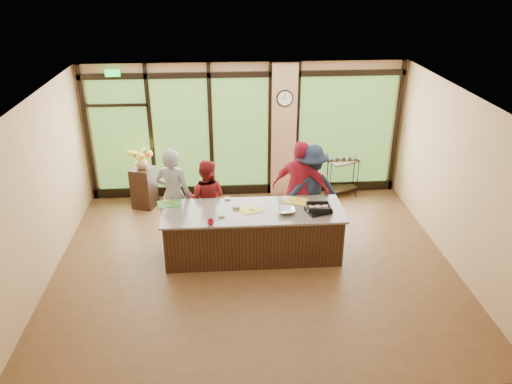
{
  "coord_description": "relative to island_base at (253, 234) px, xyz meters",
  "views": [
    {
      "loc": [
        -0.5,
        -7.5,
        4.97
      ],
      "look_at": [
        0.06,
        0.4,
        1.23
      ],
      "focal_mm": 35.0,
      "sensor_mm": 36.0,
      "label": 1
    }
  ],
  "objects": [
    {
      "name": "roasting_pan",
      "position": [
        1.14,
        -0.14,
        0.52
      ],
      "size": [
        0.48,
        0.43,
        0.07
      ],
      "primitive_type": "cube",
      "rotation": [
        0.0,
        0.0,
        0.31
      ],
      "color": "black",
      "rests_on": "countertop"
    },
    {
      "name": "floor",
      "position": [
        0.0,
        -0.3,
        -0.44
      ],
      "size": [
        7.0,
        7.0,
        0.0
      ],
      "primitive_type": "plane",
      "color": "#53381D",
      "rests_on": "ground"
    },
    {
      "name": "mixing_bowl",
      "position": [
        0.57,
        -0.13,
        0.52
      ],
      "size": [
        0.33,
        0.33,
        0.08
      ],
      "primitive_type": "imported",
      "rotation": [
        0.0,
        0.0,
        0.05
      ],
      "color": "silver",
      "rests_on": "countertop"
    },
    {
      "name": "cook_midleft",
      "position": [
        -0.84,
        0.84,
        0.34
      ],
      "size": [
        0.87,
        0.74,
        1.56
      ],
      "primitive_type": "imported",
      "rotation": [
        0.0,
        0.0,
        2.92
      ],
      "color": "maroon",
      "rests_on": "floor"
    },
    {
      "name": "flower_vase",
      "position": [
        -2.23,
        2.16,
        0.6
      ],
      "size": [
        0.29,
        0.29,
        0.29
      ],
      "primitive_type": "imported",
      "rotation": [
        0.0,
        0.0,
        0.08
      ],
      "color": "#92724F",
      "rests_on": "flower_stand"
    },
    {
      "name": "cutting_board_right",
      "position": [
        0.81,
        0.31,
        0.49
      ],
      "size": [
        0.48,
        0.42,
        0.01
      ],
      "primitive_type": "cube",
      "rotation": [
        0.0,
        0.0,
        -0.34
      ],
      "color": "gold",
      "rests_on": "countertop"
    },
    {
      "name": "bar_cart",
      "position": [
        2.2,
        2.45,
        0.11
      ],
      "size": [
        0.77,
        0.63,
        0.92
      ],
      "rotation": [
        0.0,
        0.0,
        0.42
      ],
      "color": "black",
      "rests_on": "floor"
    },
    {
      "name": "prep_bowl_mid",
      "position": [
        -0.56,
        -0.19,
        0.5
      ],
      "size": [
        0.13,
        0.13,
        0.04
      ],
      "primitive_type": "imported",
      "rotation": [
        0.0,
        0.0,
        0.11
      ],
      "color": "white",
      "rests_on": "countertop"
    },
    {
      "name": "countertop",
      "position": [
        0.0,
        0.0,
        0.46
      ],
      "size": [
        3.2,
        1.1,
        0.04
      ],
      "primitive_type": "cube",
      "color": "gray",
      "rests_on": "island_base"
    },
    {
      "name": "back_wall",
      "position": [
        0.0,
        2.7,
        1.06
      ],
      "size": [
        7.0,
        0.0,
        7.0
      ],
      "primitive_type": "plane",
      "rotation": [
        1.57,
        0.0,
        0.0
      ],
      "color": "tan",
      "rests_on": "floor"
    },
    {
      "name": "red_ramekin",
      "position": [
        -0.74,
        -0.46,
        0.52
      ],
      "size": [
        0.14,
        0.14,
        0.09
      ],
      "primitive_type": "imported",
      "rotation": [
        0.0,
        0.0,
        -0.29
      ],
      "color": "maroon",
      "rests_on": "countertop"
    },
    {
      "name": "right_wall",
      "position": [
        3.5,
        -0.3,
        1.06
      ],
      "size": [
        0.0,
        6.0,
        6.0
      ],
      "primitive_type": "plane",
      "rotation": [
        1.57,
        0.0,
        -1.57
      ],
      "color": "tan",
      "rests_on": "floor"
    },
    {
      "name": "ceiling",
      "position": [
        0.0,
        -0.3,
        2.56
      ],
      "size": [
        7.0,
        7.0,
        0.0
      ],
      "primitive_type": "plane",
      "rotation": [
        3.14,
        0.0,
        0.0
      ],
      "color": "white",
      "rests_on": "back_wall"
    },
    {
      "name": "cook_left",
      "position": [
        -1.45,
        0.73,
        0.48
      ],
      "size": [
        0.77,
        0.61,
        1.85
      ],
      "primitive_type": "imported",
      "rotation": [
        0.0,
        0.0,
        2.86
      ],
      "color": "gray",
      "rests_on": "floor"
    },
    {
      "name": "island_base",
      "position": [
        0.0,
        0.0,
        0.0
      ],
      "size": [
        3.1,
        1.0,
        0.88
      ],
      "primitive_type": "cube",
      "color": "black",
      "rests_on": "floor"
    },
    {
      "name": "prep_bowl_far",
      "position": [
        -0.44,
        0.49,
        0.49
      ],
      "size": [
        0.14,
        0.14,
        0.03
      ],
      "primitive_type": "imported",
      "rotation": [
        0.0,
        0.0,
        -0.2
      ],
      "color": "white",
      "rests_on": "countertop"
    },
    {
      "name": "cook_midright",
      "position": [
        0.96,
        0.77,
        0.51
      ],
      "size": [
        1.21,
        0.89,
        1.9
      ],
      "primitive_type": "imported",
      "rotation": [
        0.0,
        0.0,
        2.71
      ],
      "color": "maroon",
      "rests_on": "floor"
    },
    {
      "name": "left_wall",
      "position": [
        -3.5,
        -0.3,
        1.06
      ],
      "size": [
        0.0,
        6.0,
        6.0
      ],
      "primitive_type": "plane",
      "rotation": [
        1.57,
        0.0,
        1.57
      ],
      "color": "tan",
      "rests_on": "floor"
    },
    {
      "name": "cutting_board_center",
      "position": [
        -0.04,
        0.01,
        0.49
      ],
      "size": [
        0.44,
        0.39,
        0.01
      ],
      "primitive_type": "cube",
      "rotation": [
        0.0,
        0.0,
        0.36
      ],
      "color": "gold",
      "rests_on": "countertop"
    },
    {
      "name": "prep_bowl_near",
      "position": [
        -0.29,
        0.13,
        0.5
      ],
      "size": [
        0.16,
        0.16,
        0.05
      ],
      "primitive_type": "imported",
      "rotation": [
        0.0,
        0.0,
        0.03
      ],
      "color": "white",
      "rests_on": "countertop"
    },
    {
      "name": "wall_clock",
      "position": [
        0.85,
        2.57,
        1.81
      ],
      "size": [
        0.36,
        0.04,
        0.36
      ],
      "color": "black",
      "rests_on": "window_wall"
    },
    {
      "name": "cutting_board_left",
      "position": [
        -1.5,
        0.37,
        0.49
      ],
      "size": [
        0.47,
        0.39,
        0.01
      ],
      "primitive_type": "cube",
      "rotation": [
        0.0,
        0.0,
        0.23
      ],
      "color": "#3B8630",
      "rests_on": "countertop"
    },
    {
      "name": "flower_stand",
      "position": [
        -2.23,
        2.16,
        0.01
      ],
      "size": [
        0.57,
        0.57,
        0.89
      ],
      "primitive_type": "cube",
      "rotation": [
        0.0,
        0.0,
        -0.34
      ],
      "color": "black",
      "rests_on": "floor"
    },
    {
      "name": "cook_right",
      "position": [
        1.16,
        0.82,
        0.47
      ],
      "size": [
        1.32,
        0.98,
        1.82
      ],
      "primitive_type": "imported",
      "rotation": [
        0.0,
        0.0,
        3.43
      ],
      "color": "#172034",
      "rests_on": "floor"
    },
    {
      "name": "window_wall",
      "position": [
        0.16,
        2.65,
        0.95
      ],
      "size": [
        6.9,
        0.12,
        3.0
      ],
      "color": "tan",
      "rests_on": "floor"
    }
  ]
}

